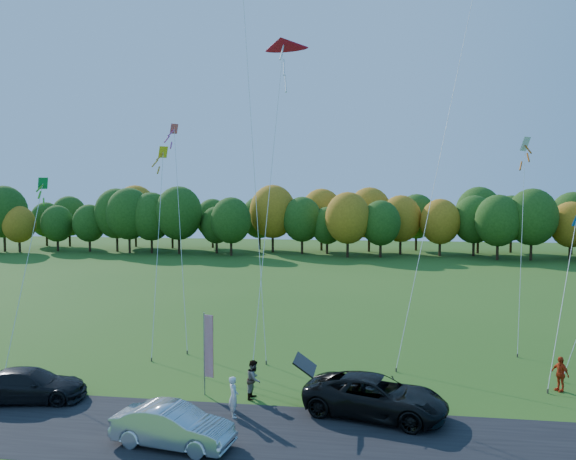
# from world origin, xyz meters

# --- Properties ---
(ground) EXTENTS (160.00, 160.00, 0.00)m
(ground) POSITION_xyz_m (0.00, 0.00, 0.00)
(ground) COLOR #265215
(asphalt_strip) EXTENTS (90.00, 6.00, 0.01)m
(asphalt_strip) POSITION_xyz_m (0.00, -4.00, 0.01)
(asphalt_strip) COLOR black
(asphalt_strip) RESTS_ON ground
(tree_line) EXTENTS (116.00, 12.00, 10.00)m
(tree_line) POSITION_xyz_m (0.00, 55.00, 0.00)
(tree_line) COLOR #1E4711
(tree_line) RESTS_ON ground
(black_suv) EXTENTS (6.26, 4.05, 1.60)m
(black_suv) POSITION_xyz_m (4.66, -1.40, 0.80)
(black_suv) COLOR black
(black_suv) RESTS_ON ground
(silver_sedan) EXTENTS (4.60, 2.23, 1.45)m
(silver_sedan) POSITION_xyz_m (-2.54, -5.19, 0.73)
(silver_sedan) COLOR silver
(silver_sedan) RESTS_ON ground
(dark_truck_a) EXTENTS (5.05, 2.79, 1.39)m
(dark_truck_a) POSITION_xyz_m (-10.21, -1.92, 0.69)
(dark_truck_a) COLOR black
(dark_truck_a) RESTS_ON ground
(person_tailgate_a) EXTENTS (0.60, 0.71, 1.66)m
(person_tailgate_a) POSITION_xyz_m (-1.01, -2.37, 0.83)
(person_tailgate_a) COLOR silver
(person_tailgate_a) RESTS_ON ground
(person_tailgate_b) EXTENTS (0.69, 0.86, 1.69)m
(person_tailgate_b) POSITION_xyz_m (-0.61, -0.24, 0.85)
(person_tailgate_b) COLOR gray
(person_tailgate_b) RESTS_ON ground
(person_east) EXTENTS (0.81, 1.00, 1.60)m
(person_east) POSITION_xyz_m (13.01, 2.62, 0.80)
(person_east) COLOR red
(person_east) RESTS_ON ground
(feather_flag) EXTENTS (0.48, 0.19, 3.73)m
(feather_flag) POSITION_xyz_m (-2.71, -0.19, 2.27)
(feather_flag) COLOR #999999
(feather_flag) RESTS_ON ground
(kite_delta_blue) EXTENTS (5.51, 11.10, 31.94)m
(kite_delta_blue) POSITION_xyz_m (-2.91, 9.56, 15.52)
(kite_delta_blue) COLOR #4C3F33
(kite_delta_blue) RESTS_ON ground
(kite_parafoil_orange) EXTENTS (8.16, 13.45, 28.15)m
(kite_parafoil_orange) POSITION_xyz_m (9.00, 10.75, 13.89)
(kite_parafoil_orange) COLOR #4C3F33
(kite_parafoil_orange) RESTS_ON ground
(kite_delta_red) EXTENTS (2.89, 11.17, 19.87)m
(kite_delta_red) POSITION_xyz_m (-1.06, 9.35, 15.36)
(kite_delta_red) COLOR #4C3F33
(kite_delta_red) RESTS_ON ground
(kite_diamond_yellow) EXTENTS (2.60, 7.96, 12.39)m
(kite_diamond_yellow) POSITION_xyz_m (-8.10, 7.88, 5.95)
(kite_diamond_yellow) COLOR #4C3F33
(kite_diamond_yellow) RESTS_ON ground
(kite_diamond_green) EXTENTS (1.11, 5.10, 10.21)m
(kite_diamond_green) POSITION_xyz_m (-13.95, 3.77, 5.11)
(kite_diamond_green) COLOR #4C3F33
(kite_diamond_green) RESTS_ON ground
(kite_diamond_white) EXTENTS (2.09, 5.58, 12.85)m
(kite_diamond_white) POSITION_xyz_m (13.15, 10.25, 6.23)
(kite_diamond_white) COLOR #4C3F33
(kite_diamond_white) RESTS_ON ground
(kite_diamond_pink) EXTENTS (3.88, 8.16, 14.02)m
(kite_diamond_pink) POSITION_xyz_m (-7.31, 9.57, 6.78)
(kite_diamond_pink) COLOR #4C3F33
(kite_diamond_pink) RESTS_ON ground
(kite_diamond_blue_low) EXTENTS (3.29, 5.78, 8.13)m
(kite_diamond_blue_low) POSITION_xyz_m (13.76, 4.85, 3.85)
(kite_diamond_blue_low) COLOR #4C3F33
(kite_diamond_blue_low) RESTS_ON ground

